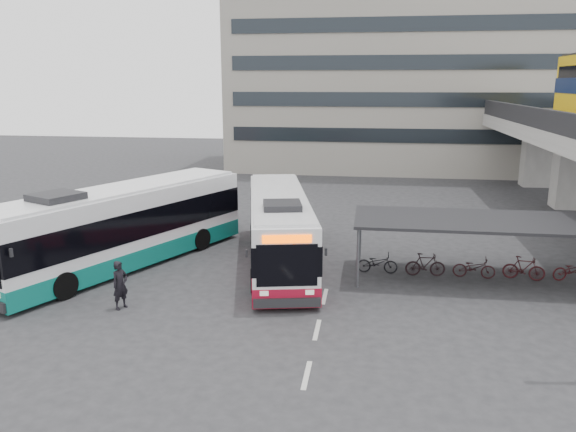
# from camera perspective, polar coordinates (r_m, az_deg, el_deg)

# --- Properties ---
(ground) EXTENTS (120.00, 120.00, 0.00)m
(ground) POSITION_cam_1_polar(r_m,az_deg,el_deg) (22.07, -2.80, -7.82)
(ground) COLOR #28282B
(ground) RESTS_ON ground
(bike_shelter) EXTENTS (10.00, 4.00, 2.54)m
(bike_shelter) POSITION_cam_1_polar(r_m,az_deg,el_deg) (24.45, 18.58, -2.64)
(bike_shelter) COLOR #595B60
(bike_shelter) RESTS_ON ground
(office_block) EXTENTS (30.00, 15.00, 25.00)m
(office_block) POSITION_cam_1_polar(r_m,az_deg,el_deg) (56.38, 10.91, 17.78)
(office_block) COLOR gray
(office_block) RESTS_ON ground
(road_markings) EXTENTS (0.15, 7.60, 0.01)m
(road_markings) POSITION_cam_1_polar(r_m,az_deg,el_deg) (18.99, 2.97, -11.45)
(road_markings) COLOR beige
(road_markings) RESTS_ON ground
(bus_main) EXTENTS (4.88, 11.80, 3.41)m
(bus_main) POSITION_cam_1_polar(r_m,az_deg,el_deg) (25.18, -0.94, -1.32)
(bus_main) COLOR white
(bus_main) RESTS_ON ground
(bus_teal) EXTENTS (7.86, 12.83, 3.80)m
(bus_teal) POSITION_cam_1_polar(r_m,az_deg,el_deg) (25.89, -16.37, -1.05)
(bus_teal) COLOR white
(bus_teal) RESTS_ON ground
(pedestrian) EXTENTS (0.68, 0.78, 1.79)m
(pedestrian) POSITION_cam_1_polar(r_m,az_deg,el_deg) (21.20, -16.68, -6.72)
(pedestrian) COLOR black
(pedestrian) RESTS_ON ground
(sign_totem_mid) EXTENTS (0.54, 0.24, 2.48)m
(sign_totem_mid) POSITION_cam_1_polar(r_m,az_deg,el_deg) (30.26, -24.51, -0.62)
(sign_totem_mid) COLOR #A40D0A
(sign_totem_mid) RESTS_ON ground
(sign_totem_north) EXTENTS (0.50, 0.20, 2.32)m
(sign_totem_north) POSITION_cam_1_polar(r_m,az_deg,el_deg) (32.21, -22.32, 0.23)
(sign_totem_north) COLOR #A40D0A
(sign_totem_north) RESTS_ON ground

